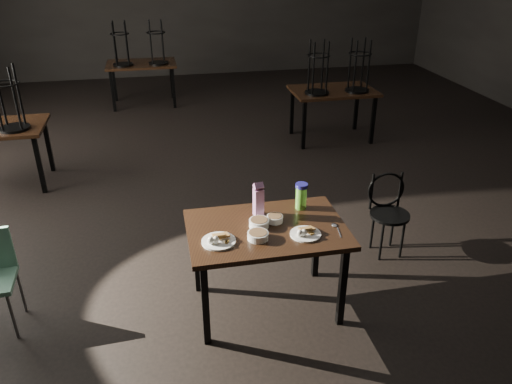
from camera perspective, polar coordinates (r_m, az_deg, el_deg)
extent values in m
plane|color=black|center=(5.95, 1.31, -0.03)|extent=(12.00, 12.00, 0.00)
cube|color=black|center=(3.80, 1.22, -4.30)|extent=(1.20, 0.80, 0.04)
cube|color=black|center=(3.69, -5.80, -12.66)|extent=(0.05, 0.05, 0.71)
cube|color=black|center=(3.89, 9.85, -10.56)|extent=(0.05, 0.05, 0.71)
cube|color=black|center=(4.20, -6.79, -7.17)|extent=(0.05, 0.05, 0.71)
cube|color=black|center=(4.38, 6.92, -5.62)|extent=(0.05, 0.05, 0.71)
cylinder|color=white|center=(3.61, -4.29, -5.64)|extent=(0.25, 0.25, 0.01)
cube|color=#9D6E38|center=(3.62, -4.32, -4.60)|extent=(0.09, 0.09, 0.04)
cube|color=#9D6E38|center=(3.62, -3.86, -4.55)|extent=(0.10, 0.10, 0.03)
ellipsoid|color=white|center=(3.56, -5.19, -5.52)|extent=(0.05, 0.05, 0.06)
ellipsoid|color=white|center=(3.56, -4.63, -5.47)|extent=(0.05, 0.05, 0.06)
cylinder|color=white|center=(3.71, 5.67, -4.81)|extent=(0.23, 0.23, 0.01)
cube|color=#9D6E38|center=(3.71, 5.62, -3.88)|extent=(0.08, 0.08, 0.04)
cube|color=#9D6E38|center=(3.72, 6.02, -3.83)|extent=(0.10, 0.10, 0.03)
ellipsoid|color=white|center=(3.65, 5.01, -4.71)|extent=(0.04, 0.04, 0.06)
ellipsoid|color=white|center=(3.66, 5.50, -4.65)|extent=(0.04, 0.04, 0.06)
cylinder|color=white|center=(3.78, 0.35, -3.59)|extent=(0.15, 0.15, 0.06)
cylinder|color=brown|center=(3.77, 0.35, -3.31)|extent=(0.13, 0.13, 0.01)
cylinder|color=white|center=(3.85, 2.17, -3.07)|extent=(0.13, 0.13, 0.05)
cylinder|color=brown|center=(3.84, 2.17, -2.84)|extent=(0.11, 0.11, 0.01)
cylinder|color=white|center=(3.63, 0.22, -5.01)|extent=(0.15, 0.15, 0.05)
cylinder|color=brown|center=(3.62, 0.22, -4.76)|extent=(0.13, 0.13, 0.01)
cube|color=#83176C|center=(3.89, 0.28, -1.19)|extent=(0.08, 0.08, 0.23)
cube|color=#83176C|center=(3.83, 0.29, 0.61)|extent=(0.08, 0.08, 0.07)
cylinder|color=#6ECF3D|center=(4.02, 5.17, -0.66)|extent=(0.11, 0.11, 0.19)
cylinder|color=navy|center=(3.97, 5.24, 0.73)|extent=(0.12, 0.12, 0.03)
ellipsoid|color=silver|center=(3.85, 8.93, -3.74)|extent=(0.05, 0.07, 0.01)
cube|color=silver|center=(3.77, 9.47, -4.58)|extent=(0.03, 0.14, 0.00)
cylinder|color=black|center=(4.79, 15.04, -2.56)|extent=(0.37, 0.37, 0.03)
torus|color=black|center=(4.83, 14.64, 0.24)|extent=(0.36, 0.05, 0.36)
cylinder|color=black|center=(5.01, 15.33, -3.92)|extent=(0.02, 0.02, 0.41)
cylinder|color=black|center=(4.93, 13.16, -4.21)|extent=(0.02, 0.02, 0.41)
cylinder|color=black|center=(4.77, 14.15, -5.46)|extent=(0.02, 0.02, 0.41)
cylinder|color=black|center=(4.86, 16.38, -5.14)|extent=(0.02, 0.02, 0.41)
cylinder|color=slate|center=(4.21, -26.08, -12.59)|extent=(0.02, 0.02, 0.42)
cylinder|color=slate|center=(4.44, -25.27, -10.12)|extent=(0.02, 0.02, 0.42)
cube|color=black|center=(6.32, -23.51, 2.84)|extent=(0.05, 0.05, 0.71)
cube|color=black|center=(6.90, -22.64, 4.97)|extent=(0.05, 0.05, 0.71)
cylinder|color=black|center=(6.39, -25.86, 6.60)|extent=(0.34, 0.34, 0.03)
torus|color=black|center=(6.25, -26.78, 10.87)|extent=(0.32, 0.32, 0.02)
cylinder|color=black|center=(6.35, -25.47, 10.08)|extent=(0.03, 0.03, 0.70)
cylinder|color=black|center=(6.40, -27.20, 9.84)|extent=(0.03, 0.03, 0.70)
cylinder|color=black|center=(6.17, -25.83, 9.56)|extent=(0.03, 0.03, 0.70)
cube|color=black|center=(7.46, 8.82, 11.34)|extent=(1.20, 0.80, 0.04)
cube|color=black|center=(7.12, 5.50, 7.61)|extent=(0.05, 0.05, 0.71)
cube|color=black|center=(7.48, 13.23, 7.97)|extent=(0.05, 0.05, 0.71)
cube|color=black|center=(7.70, 4.13, 9.17)|extent=(0.05, 0.05, 0.71)
cube|color=black|center=(8.03, 11.39, 9.47)|extent=(0.05, 0.05, 0.71)
cylinder|color=black|center=(7.21, 6.96, 11.22)|extent=(0.34, 0.34, 0.03)
torus|color=black|center=(7.10, 7.19, 15.10)|extent=(0.32, 0.32, 0.02)
cylinder|color=black|center=(7.25, 7.64, 14.23)|extent=(0.03, 0.03, 0.70)
cylinder|color=black|center=(7.19, 6.10, 14.21)|extent=(0.03, 0.03, 0.70)
cylinder|color=black|center=(7.00, 6.59, 13.84)|extent=(0.03, 0.03, 0.70)
cylinder|color=black|center=(7.06, 8.16, 13.87)|extent=(0.03, 0.03, 0.70)
cylinder|color=black|center=(7.42, 11.45, 11.33)|extent=(0.34, 0.34, 0.03)
torus|color=black|center=(7.31, 11.82, 15.10)|extent=(0.32, 0.32, 0.02)
cylinder|color=black|center=(7.46, 12.15, 14.25)|extent=(0.03, 0.03, 0.70)
cylinder|color=black|center=(7.39, 10.69, 14.25)|extent=(0.03, 0.03, 0.70)
cylinder|color=black|center=(7.21, 11.27, 13.89)|extent=(0.03, 0.03, 0.70)
cylinder|color=black|center=(7.28, 12.76, 13.89)|extent=(0.03, 0.03, 0.70)
cube|color=black|center=(9.29, -12.99, 14.07)|extent=(1.20, 0.80, 0.04)
cube|color=black|center=(9.09, -16.06, 10.99)|extent=(0.05, 0.05, 0.71)
cube|color=black|center=(9.07, -9.40, 11.63)|extent=(0.05, 0.05, 0.71)
cube|color=black|center=(9.71, -15.88, 12.00)|extent=(0.05, 0.05, 0.71)
cube|color=black|center=(9.69, -9.62, 12.60)|extent=(0.05, 0.05, 0.71)
cylinder|color=black|center=(9.15, -14.94, 13.89)|extent=(0.34, 0.34, 0.03)
torus|color=black|center=(9.05, -15.32, 16.96)|extent=(0.32, 0.32, 0.02)
cylinder|color=black|center=(9.17, -14.56, 16.30)|extent=(0.03, 0.03, 0.70)
cylinder|color=black|center=(9.18, -15.83, 16.16)|extent=(0.03, 0.03, 0.70)
cylinder|color=black|center=(8.98, -15.89, 15.94)|extent=(0.03, 0.03, 0.70)
cylinder|color=black|center=(8.97, -14.59, 16.08)|extent=(0.03, 0.03, 0.70)
cylinder|color=black|center=(9.13, -11.08, 14.26)|extent=(0.34, 0.34, 0.03)
torus|color=black|center=(9.04, -11.37, 17.35)|extent=(0.32, 0.32, 0.02)
cylinder|color=black|center=(9.16, -10.66, 16.67)|extent=(0.03, 0.03, 0.70)
cylinder|color=black|center=(9.16, -11.95, 16.56)|extent=(0.03, 0.03, 0.70)
cylinder|color=black|center=(8.96, -11.93, 16.34)|extent=(0.03, 0.03, 0.70)
cylinder|color=black|center=(8.97, -10.61, 16.46)|extent=(0.03, 0.03, 0.70)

